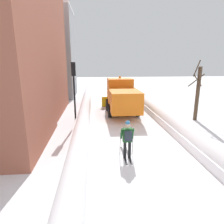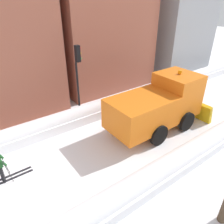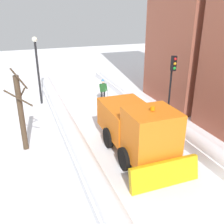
# 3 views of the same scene
# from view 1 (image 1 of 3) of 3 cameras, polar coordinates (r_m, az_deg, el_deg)

# --- Properties ---
(ground_plane) EXTENTS (80.00, 80.00, 0.00)m
(ground_plane) POSITION_cam_1_polar(r_m,az_deg,el_deg) (19.43, 1.27, 1.55)
(ground_plane) COLOR white
(snowbank_left) EXTENTS (1.10, 36.00, 0.99)m
(snowbank_left) POSITION_cam_1_polar(r_m,az_deg,el_deg) (19.22, -7.55, 2.58)
(snowbank_left) COLOR white
(snowbank_left) RESTS_ON ground
(snowbank_right) EXTENTS (1.10, 36.00, 0.91)m
(snowbank_right) POSITION_cam_1_polar(r_m,az_deg,el_deg) (19.91, 9.79, 2.74)
(snowbank_right) COLOR white
(snowbank_right) RESTS_ON ground
(building_brick_mid) EXTENTS (6.55, 7.31, 12.57)m
(building_brick_mid) POSITION_cam_1_polar(r_m,az_deg,el_deg) (18.56, -25.61, 19.16)
(building_brick_mid) COLOR #9E5642
(building_brick_mid) RESTS_ON ground
(building_concrete_far) EXTENTS (7.17, 6.16, 10.58)m
(building_concrete_far) POSITION_cam_1_polar(r_m,az_deg,el_deg) (26.58, -19.13, 15.76)
(building_concrete_far) COLOR #9EA0A5
(building_concrete_far) RESTS_ON ground
(plow_truck) EXTENTS (3.20, 5.98, 3.12)m
(plow_truck) POSITION_cam_1_polar(r_m,az_deg,el_deg) (16.61, 2.91, 4.53)
(plow_truck) COLOR orange
(plow_truck) RESTS_ON ground
(skier) EXTENTS (0.62, 1.80, 1.81)m
(skier) POSITION_cam_1_polar(r_m,az_deg,el_deg) (8.92, 4.56, -7.53)
(skier) COLOR black
(skier) RESTS_ON ground
(traffic_light_pole) EXTENTS (0.28, 0.42, 4.33)m
(traffic_light_pole) POSITION_cam_1_polar(r_m,az_deg,el_deg) (13.48, -11.10, 8.69)
(traffic_light_pole) COLOR black
(traffic_light_pole) RESTS_ON ground
(bare_tree_near) EXTENTS (1.24, 0.88, 4.50)m
(bare_tree_near) POSITION_cam_1_polar(r_m,az_deg,el_deg) (15.91, 23.81, 5.17)
(bare_tree_near) COLOR #4A3928
(bare_tree_near) RESTS_ON ground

